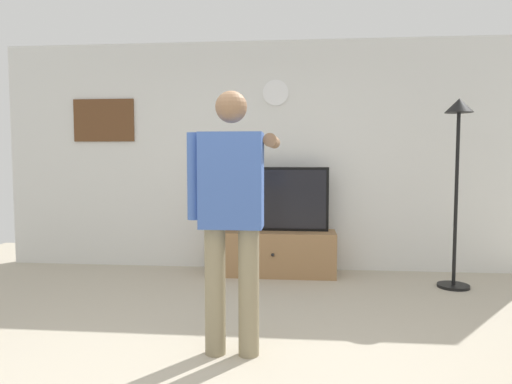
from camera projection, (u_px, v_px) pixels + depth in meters
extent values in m
plane|color=#B2A893|center=(232.00, 384.00, 2.75)|extent=(8.40, 8.40, 0.00)
cube|color=silver|center=(267.00, 156.00, 5.57)|extent=(6.40, 0.10, 2.70)
cube|color=#997047|center=(274.00, 253.00, 5.30)|extent=(1.39, 0.43, 0.50)
sphere|color=black|center=(273.00, 255.00, 5.07)|extent=(0.04, 0.04, 0.04)
cube|color=black|center=(274.00, 199.00, 5.30)|extent=(1.23, 0.06, 0.73)
cube|color=black|center=(274.00, 199.00, 5.27)|extent=(1.17, 0.01, 0.67)
cylinder|color=white|center=(276.00, 93.00, 5.45)|extent=(0.30, 0.03, 0.30)
cube|color=brown|center=(104.00, 120.00, 5.67)|extent=(0.75, 0.04, 0.51)
cylinder|color=black|center=(453.00, 286.00, 4.79)|extent=(0.32, 0.32, 0.03)
cylinder|color=black|center=(456.00, 200.00, 4.72)|extent=(0.04, 0.04, 1.75)
cone|color=black|center=(459.00, 106.00, 4.65)|extent=(0.28, 0.28, 0.14)
cylinder|color=gray|center=(215.00, 291.00, 3.14)|extent=(0.14, 0.14, 0.87)
cylinder|color=gray|center=(249.00, 292.00, 3.12)|extent=(0.14, 0.14, 0.87)
cube|color=#3F60AD|center=(231.00, 180.00, 3.08)|extent=(0.42, 0.22, 0.63)
sphere|color=#8C6647|center=(231.00, 107.00, 3.04)|extent=(0.21, 0.21, 0.21)
cylinder|color=#3F60AD|center=(194.00, 176.00, 3.10)|extent=(0.09, 0.09, 0.58)
cylinder|color=#8C6647|center=(272.00, 141.00, 3.32)|extent=(0.09, 0.58, 0.09)
cube|color=white|center=(275.00, 143.00, 3.64)|extent=(0.04, 0.12, 0.04)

